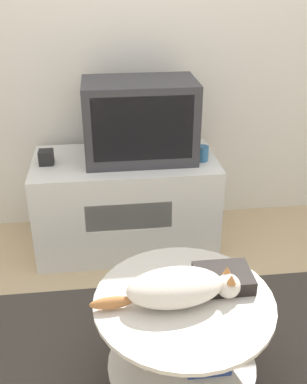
% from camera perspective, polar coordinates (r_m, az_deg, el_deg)
% --- Properties ---
extents(ground_plane, '(12.00, 12.00, 0.00)m').
position_cam_1_polar(ground_plane, '(2.17, 1.87, -22.75)').
color(ground_plane, tan).
extents(wall_back, '(8.00, 0.05, 2.60)m').
position_cam_1_polar(wall_back, '(2.89, -2.33, 20.13)').
color(wall_back, silver).
rests_on(wall_back, ground_plane).
extents(rug, '(2.01, 1.30, 0.02)m').
position_cam_1_polar(rug, '(2.16, 1.88, -22.58)').
color(rug, '#3D3833').
rests_on(rug, ground_plane).
extents(tv_stand, '(1.11, 0.56, 0.60)m').
position_cam_1_polar(tv_stand, '(2.84, -3.51, -1.35)').
color(tv_stand, silver).
rests_on(tv_stand, ground_plane).
extents(tv, '(0.65, 0.38, 0.47)m').
position_cam_1_polar(tv, '(2.65, -1.73, 9.06)').
color(tv, '#333338').
rests_on(tv, tv_stand).
extents(speaker, '(0.08, 0.08, 0.08)m').
position_cam_1_polar(speaker, '(2.70, -13.47, 4.31)').
color(speaker, black).
rests_on(speaker, tv_stand).
extents(mug, '(0.07, 0.07, 0.09)m').
position_cam_1_polar(mug, '(2.69, 6.23, 4.90)').
color(mug, teal).
rests_on(mug, tv_stand).
extents(coffee_table, '(0.70, 0.70, 0.49)m').
position_cam_1_polar(coffee_table, '(1.88, 3.71, -17.33)').
color(coffee_table, '#B2B2B7').
rests_on(coffee_table, rug).
extents(dvd_box, '(0.22, 0.17, 0.06)m').
position_cam_1_polar(dvd_box, '(1.84, 8.83, -10.75)').
color(dvd_box, black).
rests_on(dvd_box, coffee_table).
extents(cat, '(0.58, 0.20, 0.14)m').
position_cam_1_polar(cat, '(1.71, 3.11, -12.03)').
color(cat, silver).
rests_on(cat, coffee_table).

